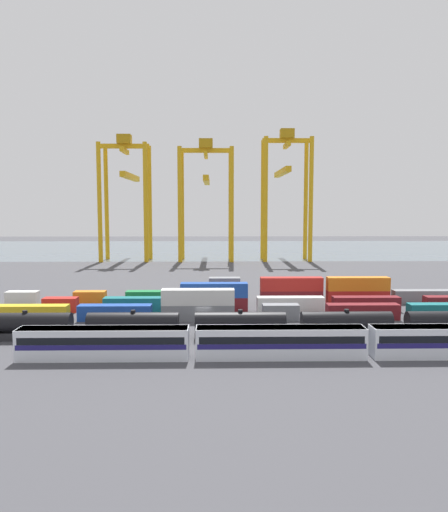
{
  "coord_description": "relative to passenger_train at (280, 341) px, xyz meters",
  "views": [
    {
      "loc": [
        1.9,
        -79.62,
        18.52
      ],
      "look_at": [
        3.74,
        18.98,
        9.01
      ],
      "focal_mm": 34.4,
      "sensor_mm": 36.0,
      "label": 1
    }
  ],
  "objects": [
    {
      "name": "shipping_container_23",
      "position": [
        32.95,
        34.9,
        -0.84
      ],
      "size": [
        12.1,
        2.44,
        2.6
      ],
      "primitive_type": "cube",
      "color": "slate",
      "rests_on": "ground_plane"
    },
    {
      "name": "ground_plane",
      "position": [
        -10.04,
        60.11,
        -2.14
      ],
      "size": [
        420.0,
        420.0,
        0.0
      ],
      "primitive_type": "plane",
      "color": "#424247"
    },
    {
      "name": "shipping_container_8",
      "position": [
        -22.13,
        28.0,
        -0.84
      ],
      "size": [
        12.1,
        2.44,
        2.6
      ],
      "primitive_type": "cube",
      "color": "#146066",
      "rests_on": "ground_plane"
    },
    {
      "name": "shipping_container_2",
      "position": [
        -10.97,
        21.1,
        -0.84
      ],
      "size": [
        12.1,
        2.44,
        2.6
      ],
      "primitive_type": "cube",
      "color": "slate",
      "rests_on": "ground_plane"
    },
    {
      "name": "shipping_container_15",
      "position": [
        -32.42,
        34.9,
        -0.84
      ],
      "size": [
        6.04,
        2.44,
        2.6
      ],
      "primitive_type": "cube",
      "color": "orange",
      "rests_on": "ground_plane"
    },
    {
      "name": "passenger_train",
      "position": [
        0.0,
        0.0,
        0.0
      ],
      "size": [
        64.87,
        3.14,
        3.9
      ],
      "color": "silver",
      "rests_on": "ground_plane"
    },
    {
      "name": "shipping_container_21",
      "position": [
        19.88,
        34.9,
        -0.84
      ],
      "size": [
        12.1,
        2.44,
        2.6
      ],
      "primitive_type": "cube",
      "color": "#AD211C",
      "rests_on": "ground_plane"
    },
    {
      "name": "harbour_water",
      "position": [
        -10.04,
        167.14,
        -2.14
      ],
      "size": [
        400.0,
        110.0,
        0.01
      ],
      "primitive_type": "cube",
      "color": "slate",
      "rests_on": "ground_plane"
    },
    {
      "name": "shipping_container_7",
      "position": [
        -35.97,
        28.0,
        -0.84
      ],
      "size": [
        6.04,
        2.44,
        2.6
      ],
      "primitive_type": "cube",
      "color": "#AD211C",
      "rests_on": "ground_plane"
    },
    {
      "name": "shipping_container_0",
      "position": [
        -38.61,
        21.1,
        -0.84
      ],
      "size": [
        12.1,
        2.44,
        2.6
      ],
      "primitive_type": "cube",
      "color": "gold",
      "rests_on": "ground_plane"
    },
    {
      "name": "shipping_container_19",
      "position": [
        6.8,
        34.9,
        -0.84
      ],
      "size": [
        12.1,
        2.44,
        2.6
      ],
      "primitive_type": "cube",
      "color": "maroon",
      "rests_on": "ground_plane"
    },
    {
      "name": "shipping_container_6",
      "position": [
        30.5,
        21.1,
        -0.84
      ],
      "size": [
        12.1,
        2.44,
        2.6
      ],
      "primitive_type": "cube",
      "color": "#146066",
      "rests_on": "ground_plane"
    },
    {
      "name": "gantry_crane_west",
      "position": [
        -39.87,
        118.28,
        24.51
      ],
      "size": [
        17.4,
        33.71,
        44.43
      ],
      "color": "gold",
      "rests_on": "ground_plane"
    },
    {
      "name": "shipping_container_3",
      "position": [
        -10.97,
        21.1,
        1.76
      ],
      "size": [
        12.1,
        2.44,
        2.6
      ],
      "primitive_type": "cube",
      "color": "silver",
      "rests_on": "shipping_container_2"
    },
    {
      "name": "shipping_container_16",
      "position": [
        -19.35,
        34.9,
        -0.84
      ],
      "size": [
        12.1,
        2.44,
        2.6
      ],
      "primitive_type": "cube",
      "color": "#197538",
      "rests_on": "ground_plane"
    },
    {
      "name": "gantry_crane_east",
      "position": [
        17.37,
        118.35,
        25.7
      ],
      "size": [
        17.39,
        34.01,
        46.49
      ],
      "color": "gold",
      "rests_on": "ground_plane"
    },
    {
      "name": "shipping_container_1",
      "position": [
        -24.79,
        21.1,
        -0.84
      ],
      "size": [
        12.1,
        2.44,
        2.6
      ],
      "primitive_type": "cube",
      "color": "#1C4299",
      "rests_on": "ground_plane"
    },
    {
      "name": "shipping_container_11",
      "position": [
        5.55,
        28.0,
        -0.84
      ],
      "size": [
        12.1,
        2.44,
        2.6
      ],
      "primitive_type": "cube",
      "color": "silver",
      "rests_on": "ground_plane"
    },
    {
      "name": "shipping_container_4",
      "position": [
        2.86,
        21.1,
        -0.84
      ],
      "size": [
        6.04,
        2.44,
        2.6
      ],
      "primitive_type": "cube",
      "color": "slate",
      "rests_on": "ground_plane"
    },
    {
      "name": "shipping_container_12",
      "position": [
        19.4,
        28.0,
        -0.84
      ],
      "size": [
        12.1,
        2.44,
        2.6
      ],
      "primitive_type": "cube",
      "color": "maroon",
      "rests_on": "ground_plane"
    },
    {
      "name": "shipping_container_20",
      "position": [
        6.8,
        34.9,
        1.76
      ],
      "size": [
        12.1,
        2.44,
        2.6
      ],
      "primitive_type": "cube",
      "color": "#AD211C",
      "rests_on": "shipping_container_19"
    },
    {
      "name": "shipping_container_14",
      "position": [
        -45.5,
        34.9,
        -0.84
      ],
      "size": [
        6.04,
        2.44,
        2.6
      ],
      "primitive_type": "cube",
      "color": "silver",
      "rests_on": "ground_plane"
    },
    {
      "name": "shipping_container_5",
      "position": [
        16.68,
        21.1,
        -0.84
      ],
      "size": [
        12.1,
        2.44,
        2.6
      ],
      "primitive_type": "cube",
      "color": "maroon",
      "rests_on": "ground_plane"
    },
    {
      "name": "shipping_container_10",
      "position": [
        -8.29,
        28.0,
        1.76
      ],
      "size": [
        12.1,
        2.44,
        2.6
      ],
      "primitive_type": "cube",
      "color": "#1C4299",
      "rests_on": "shipping_container_9"
    },
    {
      "name": "shipping_container_17",
      "position": [
        -6.27,
        34.9,
        -0.84
      ],
      "size": [
        6.04,
        2.44,
        2.6
      ],
      "primitive_type": "cube",
      "color": "gold",
      "rests_on": "ground_plane"
    },
    {
      "name": "shipping_container_13",
      "position": [
        33.24,
        28.0,
        -0.84
      ],
      "size": [
        6.04,
        2.44,
        2.6
      ],
      "primitive_type": "cube",
      "color": "maroon",
      "rests_on": "ground_plane"
    },
    {
      "name": "freight_tank_row",
      "position": [
        -4.53,
        9.33,
        -0.21
      ],
      "size": [
        74.07,
        2.71,
        4.17
      ],
      "color": "#232326",
      "rests_on": "ground_plane"
    },
    {
      "name": "shipping_container_22",
      "position": [
        19.88,
        34.9,
        1.76
      ],
      "size": [
        12.1,
        2.44,
        2.6
      ],
      "primitive_type": "cube",
      "color": "orange",
      "rests_on": "shipping_container_21"
    },
    {
      "name": "shipping_container_18",
      "position": [
        -6.27,
        34.9,
        1.76
      ],
      "size": [
        6.04,
        2.44,
        2.6
      ],
      "primitive_type": "cube",
      "color": "slate",
      "rests_on": "shipping_container_17"
    },
    {
      "name": "shipping_container_9",
      "position": [
        -8.29,
        28.0,
        -0.84
      ],
      "size": [
        12.1,
        2.44,
        2.6
      ],
      "primitive_type": "cube",
      "color": "maroon",
      "rests_on": "ground_plane"
    },
    {
      "name": "gantry_crane_central",
      "position": [
        -11.25,
        118.57,
        23.8
      ],
      "size": [
        19.43,
        35.5,
        42.98
      ],
      "color": "gold",
      "rests_on": "ground_plane"
    }
  ]
}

